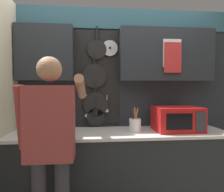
% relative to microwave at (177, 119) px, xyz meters
% --- Properties ---
extents(base_cabinet_counter, '(2.34, 0.60, 0.89)m').
position_rel_microwave_xyz_m(base_cabinet_counter, '(-0.63, 0.02, -0.58)').
color(base_cabinet_counter, '#23282D').
rests_on(base_cabinet_counter, ground_plane).
extents(back_wall_unit, '(2.91, 0.23, 2.32)m').
position_rel_microwave_xyz_m(back_wall_unit, '(-0.60, 0.29, 0.40)').
color(back_wall_unit, '#23282D').
rests_on(back_wall_unit, ground_plane).
extents(microwave, '(0.50, 0.38, 0.27)m').
position_rel_microwave_xyz_m(microwave, '(0.00, 0.00, 0.00)').
color(microwave, red).
rests_on(microwave, base_cabinet_counter).
extents(knife_block, '(0.11, 0.15, 0.24)m').
position_rel_microwave_xyz_m(knife_block, '(-1.22, 0.00, -0.04)').
color(knife_block, brown).
rests_on(knife_block, base_cabinet_counter).
extents(utensil_crock, '(0.13, 0.13, 0.26)m').
position_rel_microwave_xyz_m(utensil_crock, '(-0.47, 0.00, -0.06)').
color(utensil_crock, white).
rests_on(utensil_crock, base_cabinet_counter).
extents(person, '(0.54, 0.63, 1.62)m').
position_rel_microwave_xyz_m(person, '(-1.27, -0.48, -0.07)').
color(person, '#383842').
rests_on(person, ground_plane).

